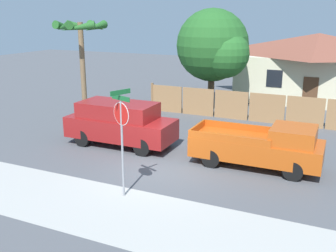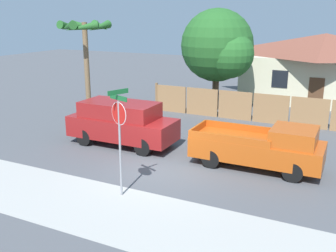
{
  "view_description": "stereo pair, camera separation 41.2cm",
  "coord_description": "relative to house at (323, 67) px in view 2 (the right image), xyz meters",
  "views": [
    {
      "loc": [
        6.08,
        -12.64,
        5.74
      ],
      "look_at": [
        0.01,
        0.53,
        1.6
      ],
      "focal_mm": 42.0,
      "sensor_mm": 36.0,
      "label": 1
    },
    {
      "loc": [
        6.45,
        -12.46,
        5.74
      ],
      "look_at": [
        0.01,
        0.53,
        1.6
      ],
      "focal_mm": 42.0,
      "sensor_mm": 36.0,
      "label": 2
    }
  ],
  "objects": [
    {
      "name": "oak_tree",
      "position": [
        -5.39,
        -5.74,
        1.5
      ],
      "size": [
        4.56,
        4.34,
        6.11
      ],
      "color": "brown",
      "rests_on": "ground"
    },
    {
      "name": "ground_plane",
      "position": [
        -4.04,
        -15.92,
        -2.34
      ],
      "size": [
        80.0,
        80.0,
        0.0
      ],
      "primitive_type": "plane",
      "color": "#4C4F54"
    },
    {
      "name": "wooden_fence",
      "position": [
        -0.79,
        -7.42,
        -1.54
      ],
      "size": [
        16.08,
        0.12,
        1.7
      ],
      "color": "#997047",
      "rests_on": "ground"
    },
    {
      "name": "sidewalk_strip",
      "position": [
        -4.04,
        -19.52,
        -2.34
      ],
      "size": [
        36.0,
        3.2,
        0.01
      ],
      "color": "#A3A39E",
      "rests_on": "ground"
    },
    {
      "name": "house",
      "position": [
        0.0,
        0.0,
        0.0
      ],
      "size": [
        10.74,
        6.45,
        4.53
      ],
      "color": "beige",
      "rests_on": "ground"
    },
    {
      "name": "palm_tree",
      "position": [
        -11.08,
        -11.15,
        2.32
      ],
      "size": [
        2.68,
        2.89,
        5.43
      ],
      "color": "brown",
      "rests_on": "ground"
    },
    {
      "name": "red_suv",
      "position": [
        -7.01,
        -14.07,
        -1.28
      ],
      "size": [
        4.92,
        1.94,
        1.97
      ],
      "rotation": [
        0.0,
        0.0,
        0.01
      ],
      "color": "maroon",
      "rests_on": "ground"
    },
    {
      "name": "stop_sign",
      "position": [
        -4.21,
        -18.47,
        0.05
      ],
      "size": [
        0.81,
        0.73,
        3.52
      ],
      "rotation": [
        0.0,
        0.0,
        -0.36
      ],
      "color": "gray",
      "rests_on": "ground"
    },
    {
      "name": "orange_pickup",
      "position": [
        -0.68,
        -14.07,
        -1.49
      ],
      "size": [
        4.96,
        1.92,
        1.74
      ],
      "rotation": [
        0.0,
        0.0,
        0.01
      ],
      "color": "#B74C14",
      "rests_on": "ground"
    }
  ]
}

